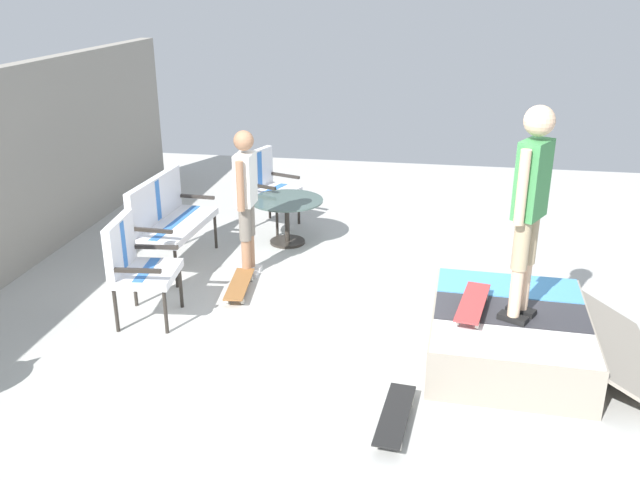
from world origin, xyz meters
The scene contains 11 objects.
ground_plane centered at (0.00, 0.00, -0.05)m, with size 12.00×12.00×0.10m, color #B2B2AD.
skate_ramp centered at (-0.60, -1.34, 0.22)m, with size 1.71×1.96×0.44m.
patio_bench centered at (0.88, 2.38, 0.62)m, with size 1.28×0.61×1.02m.
patio_chair_near_house centered at (2.36, 1.59, 0.61)m, with size 0.77×0.73×1.02m.
patio_chair_by_wall centered at (-0.47, 2.16, 0.61)m, with size 0.67×0.61×1.02m.
patio_table centered at (1.77, 1.17, 0.40)m, with size 0.90×0.90×0.57m.
person_watching centered at (0.77, 1.40, 0.94)m, with size 0.48×0.24×1.63m.
person_skater centered at (-0.70, -1.35, 1.49)m, with size 0.43×0.34×1.78m.
skateboard_by_bench centered at (0.27, 1.36, 0.08)m, with size 0.82×0.28×0.10m.
skateboard_spare centered at (-1.76, -0.41, 0.08)m, with size 0.82×0.28×0.10m.
skateboard_on_ramp centered at (-0.67, -0.98, 0.53)m, with size 0.82×0.34×0.10m.
Camera 1 is at (-6.00, -0.58, 3.10)m, focal length 38.02 mm.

